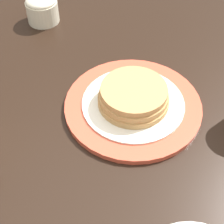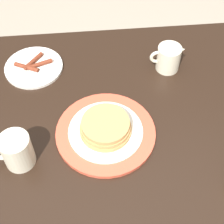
# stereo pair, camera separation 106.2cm
# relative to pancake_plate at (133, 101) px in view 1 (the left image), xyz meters

# --- Properties ---
(dining_table) EXTENTS (1.45, 1.02, 0.73)m
(dining_table) POSITION_rel_pancake_plate_xyz_m (0.04, 0.05, -0.12)
(dining_table) COLOR black
(dining_table) RESTS_ON ground_plane
(pancake_plate) EXTENTS (0.29, 0.29, 0.06)m
(pancake_plate) POSITION_rel_pancake_plate_xyz_m (0.00, 0.00, 0.00)
(pancake_plate) COLOR #DB5138
(pancake_plate) RESTS_ON dining_table
(sugar_bowl) EXTENTS (0.08, 0.08, 0.08)m
(sugar_bowl) POSITION_rel_pancake_plate_xyz_m (-0.34, 0.20, 0.02)
(sugar_bowl) COLOR beige
(sugar_bowl) RESTS_ON dining_table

